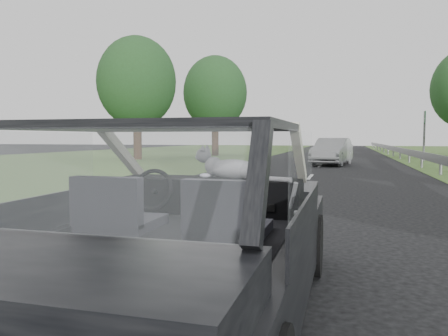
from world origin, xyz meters
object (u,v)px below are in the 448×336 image
Objects in this scene: other_car at (332,151)px; highway_sign at (424,136)px; subject_car at (184,223)px; cat at (233,168)px.

highway_sign is at bearing 53.17° from other_car.
highway_sign reaches higher than subject_car.
subject_car is at bearing -82.23° from other_car.
highway_sign is (4.89, 4.70, 0.74)m from other_car.
subject_car is at bearing -96.40° from cat.
subject_car is 19.08m from other_car.
other_car is at bearing 88.46° from subject_car.
highway_sign is (5.40, 23.78, 0.68)m from subject_car.
other_car reaches higher than cat.
cat is 23.76m from highway_sign.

